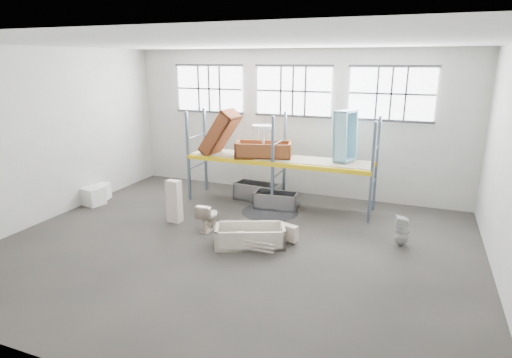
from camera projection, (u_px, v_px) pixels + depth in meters
The scene contains 33 objects.
floor at pixel (235, 248), 10.84m from camera, with size 12.00×10.00×0.10m, color #46413B.
ceiling at pixel (232, 40), 9.44m from camera, with size 12.00×10.00×0.10m, color silver.
wall_back at pixel (293, 123), 14.65m from camera, with size 12.00×0.10×5.00m, color #ADABA2.
wall_front at pixel (77, 225), 5.62m from camera, with size 12.00×0.10×5.00m, color beige.
wall_left at pixel (45, 135), 12.28m from camera, with size 0.10×10.00×5.00m, color #BAB7AB.
window_left at pixel (209, 89), 15.39m from camera, with size 2.60×0.04×1.60m, color white.
window_mid at pixel (293, 91), 14.25m from camera, with size 2.60×0.04×1.60m, color white.
window_right at pixel (391, 94), 13.12m from camera, with size 2.60×0.04×1.60m, color white.
rack_upright_la at pixel (188, 157), 14.07m from camera, with size 0.08×0.08×3.00m, color slate.
rack_upright_lb at pixel (205, 150), 15.14m from camera, with size 0.08×0.08×3.00m, color slate.
rack_upright_ma at pixel (273, 164), 13.01m from camera, with size 0.08×0.08×3.00m, color slate.
rack_upright_mb at pixel (284, 156), 14.08m from camera, with size 0.08×0.08×3.00m, color slate.
rack_upright_ra at pixel (372, 174), 11.94m from camera, with size 0.08×0.08×3.00m, color slate.
rack_upright_rb at pixel (377, 164), 13.02m from camera, with size 0.08×0.08×3.00m, color slate.
rack_beam_front at pixel (273, 164), 13.01m from camera, with size 6.00×0.10×0.14m, color yellow.
rack_beam_back at pixel (284, 156), 14.08m from camera, with size 6.00×0.10×0.14m, color yellow.
shelf_deck at pixel (279, 158), 13.52m from camera, with size 5.90×1.10×0.03m, color gray.
wet_patch at pixel (270, 212), 13.24m from camera, with size 1.80×1.80×0.00m, color black.
bathtub_beige at pixel (250, 236), 10.79m from camera, with size 1.77×0.84×0.52m, color beige, non-canonical shape.
cistern_spare at pixel (289, 233), 10.94m from camera, with size 0.44×0.21×0.42m, color beige.
sink_in_tub at pixel (261, 232), 11.29m from camera, with size 0.45×0.45×0.15m, color beige.
toilet_beige at pixel (208, 216), 11.77m from camera, with size 0.44×0.78×0.79m, color beige.
cistern_tall at pixel (174, 201), 12.29m from camera, with size 0.41×0.26×1.26m, color beige.
toilet_white at pixel (402, 231), 10.76m from camera, with size 0.36×0.37×0.80m, color silver.
steel_tub_left at pixel (257, 191), 14.39m from camera, with size 1.53×0.72×0.56m, color #98999F, non-canonical shape.
steel_tub_right at pixel (276, 200), 13.56m from camera, with size 1.38×0.64×0.51m, color #9C9DA4, non-canonical shape.
rust_tub_flat at pixel (264, 150), 13.56m from camera, with size 1.78×0.84×0.50m, color #935221, non-canonical shape.
rust_tub_tilted at pixel (220, 133), 13.81m from camera, with size 1.65×0.77×0.46m, color brown, non-canonical shape.
sink_on_shelf at pixel (263, 143), 13.22m from camera, with size 0.70×0.54×0.62m, color white.
blue_tub_upright at pixel (345, 136), 12.75m from camera, with size 1.55×0.73×0.44m, color #80BCCC, non-canonical shape.
bucket at pixel (240, 239), 10.86m from camera, with size 0.28×0.28×0.33m, color beige.
carton_near at pixel (93, 196), 13.86m from camera, with size 0.68×0.58×0.58m, color silver.
carton_far at pixel (98, 192), 14.33m from camera, with size 0.65×0.65×0.54m, color white.
Camera 1 is at (4.17, -9.04, 4.63)m, focal length 29.45 mm.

